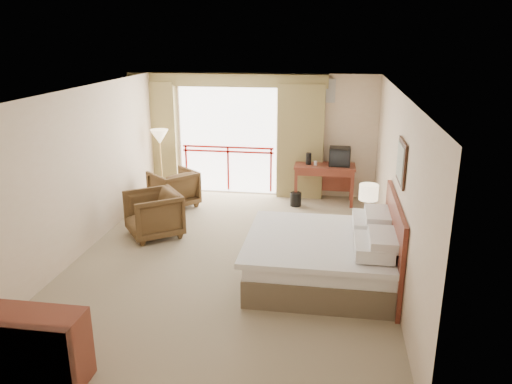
% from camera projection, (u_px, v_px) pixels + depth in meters
% --- Properties ---
extents(floor, '(7.00, 7.00, 0.00)m').
position_uv_depth(floor, '(233.00, 256.00, 8.23)').
color(floor, gray).
rests_on(floor, ground).
extents(ceiling, '(7.00, 7.00, 0.00)m').
position_uv_depth(ceiling, '(230.00, 91.00, 7.41)').
color(ceiling, white).
rests_on(ceiling, wall_back).
extents(wall_back, '(5.00, 0.00, 5.00)m').
position_uv_depth(wall_back, '(263.00, 135.00, 11.12)').
color(wall_back, beige).
rests_on(wall_back, ground).
extents(wall_front, '(5.00, 0.00, 5.00)m').
position_uv_depth(wall_front, '(155.00, 283.00, 4.53)').
color(wall_front, beige).
rests_on(wall_front, ground).
extents(wall_left, '(0.00, 7.00, 7.00)m').
position_uv_depth(wall_left, '(83.00, 171.00, 8.19)').
color(wall_left, beige).
rests_on(wall_left, ground).
extents(wall_right, '(0.00, 7.00, 7.00)m').
position_uv_depth(wall_right, '(396.00, 185.00, 7.46)').
color(wall_right, beige).
rests_on(wall_right, ground).
extents(balcony_door, '(2.40, 0.00, 2.40)m').
position_uv_depth(balcony_door, '(228.00, 141.00, 11.26)').
color(balcony_door, white).
rests_on(balcony_door, wall_back).
extents(balcony_railing, '(2.09, 0.03, 1.02)m').
position_uv_depth(balcony_railing, '(228.00, 157.00, 11.36)').
color(balcony_railing, '#A6140E').
rests_on(balcony_railing, wall_back).
extents(curtain_left, '(1.00, 0.26, 2.50)m').
position_uv_depth(curtain_left, '(156.00, 137.00, 11.36)').
color(curtain_left, olive).
rests_on(curtain_left, wall_back).
extents(curtain_right, '(1.00, 0.26, 2.50)m').
position_uv_depth(curtain_right, '(301.00, 142.00, 10.88)').
color(curtain_right, olive).
rests_on(curtain_right, wall_back).
extents(valance, '(4.40, 0.22, 0.28)m').
position_uv_depth(valance, '(226.00, 80.00, 10.75)').
color(valance, olive).
rests_on(valance, wall_back).
extents(hvac_vent, '(0.50, 0.04, 0.50)m').
position_uv_depth(hvac_vent, '(324.00, 91.00, 10.59)').
color(hvac_vent, silver).
rests_on(hvac_vent, wall_back).
extents(bed, '(2.13, 2.06, 0.97)m').
position_uv_depth(bed, '(324.00, 257.00, 7.33)').
color(bed, brown).
rests_on(bed, floor).
extents(headboard, '(0.06, 2.10, 1.30)m').
position_uv_depth(headboard, '(393.00, 244.00, 7.11)').
color(headboard, maroon).
rests_on(headboard, wall_right).
extents(framed_art, '(0.04, 0.72, 0.60)m').
position_uv_depth(framed_art, '(401.00, 162.00, 6.74)').
color(framed_art, black).
rests_on(framed_art, wall_right).
extents(nightstand, '(0.41, 0.49, 0.57)m').
position_uv_depth(nightstand, '(366.00, 234.00, 8.39)').
color(nightstand, maroon).
rests_on(nightstand, floor).
extents(table_lamp, '(0.31, 0.31, 0.56)m').
position_uv_depth(table_lamp, '(369.00, 193.00, 8.22)').
color(table_lamp, tan).
rests_on(table_lamp, nightstand).
extents(phone, '(0.19, 0.17, 0.07)m').
position_uv_depth(phone, '(365.00, 219.00, 8.16)').
color(phone, black).
rests_on(phone, nightstand).
extents(desk, '(1.28, 0.62, 0.84)m').
position_uv_depth(desk, '(325.00, 173.00, 10.72)').
color(desk, maroon).
rests_on(desk, floor).
extents(tv, '(0.44, 0.35, 0.40)m').
position_uv_depth(tv, '(340.00, 157.00, 10.50)').
color(tv, black).
rests_on(tv, desk).
extents(coffee_maker, '(0.12, 0.12, 0.25)m').
position_uv_depth(coffee_maker, '(309.00, 159.00, 10.62)').
color(coffee_maker, black).
rests_on(coffee_maker, desk).
extents(cup, '(0.09, 0.09, 0.10)m').
position_uv_depth(cup, '(315.00, 163.00, 10.58)').
color(cup, white).
rests_on(cup, desk).
extents(wastebasket, '(0.29, 0.29, 0.29)m').
position_uv_depth(wastebasket, '(296.00, 199.00, 10.60)').
color(wastebasket, black).
rests_on(wastebasket, floor).
extents(armchair_far, '(1.20, 1.20, 0.78)m').
position_uv_depth(armchair_far, '(175.00, 206.00, 10.63)').
color(armchair_far, '#46311C').
rests_on(armchair_far, floor).
extents(armchair_near, '(1.25, 1.25, 0.83)m').
position_uv_depth(armchair_near, '(155.00, 235.00, 9.08)').
color(armchair_near, '#46311C').
rests_on(armchair_near, floor).
extents(side_table, '(0.50, 0.50, 0.55)m').
position_uv_depth(side_table, '(152.00, 205.00, 9.56)').
color(side_table, black).
rests_on(side_table, floor).
extents(book, '(0.30, 0.30, 0.02)m').
position_uv_depth(book, '(151.00, 196.00, 9.51)').
color(book, white).
rests_on(book, side_table).
extents(floor_lamp, '(0.39, 0.39, 1.53)m').
position_uv_depth(floor_lamp, '(160.00, 139.00, 10.82)').
color(floor_lamp, tan).
rests_on(floor_lamp, floor).
extents(dresser, '(1.19, 0.51, 0.80)m').
position_uv_depth(dresser, '(28.00, 348.00, 5.17)').
color(dresser, maroon).
rests_on(dresser, floor).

